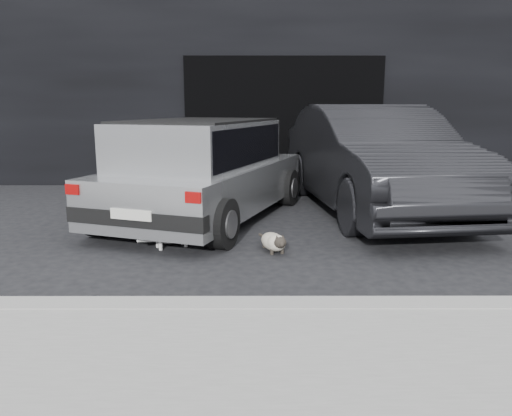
{
  "coord_description": "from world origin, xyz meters",
  "views": [
    {
      "loc": [
        0.42,
        -6.29,
        1.64
      ],
      "look_at": [
        0.43,
        -1.01,
        0.55
      ],
      "focal_mm": 35.0,
      "sensor_mm": 36.0,
      "label": 1
    }
  ],
  "objects_px": {
    "second_car": "(373,159)",
    "silver_hatchback": "(203,166)",
    "cat_siamese": "(274,242)",
    "cat_white": "(174,233)"
  },
  "relations": [
    {
      "from": "silver_hatchback",
      "to": "cat_siamese",
      "type": "xyz_separation_m",
      "value": [
        0.96,
        -1.63,
        -0.67
      ]
    },
    {
      "from": "second_car",
      "to": "silver_hatchback",
      "type": "bearing_deg",
      "value": -174.08
    },
    {
      "from": "silver_hatchback",
      "to": "cat_white",
      "type": "relative_size",
      "value": 6.21
    },
    {
      "from": "cat_white",
      "to": "second_car",
      "type": "bearing_deg",
      "value": 100.48
    },
    {
      "from": "cat_siamese",
      "to": "cat_white",
      "type": "height_order",
      "value": "cat_white"
    },
    {
      "from": "cat_siamese",
      "to": "cat_white",
      "type": "xyz_separation_m",
      "value": [
        -1.17,
        0.2,
        0.06
      ]
    },
    {
      "from": "silver_hatchback",
      "to": "second_car",
      "type": "relative_size",
      "value": 0.85
    },
    {
      "from": "silver_hatchback",
      "to": "cat_siamese",
      "type": "bearing_deg",
      "value": -39.75
    },
    {
      "from": "silver_hatchback",
      "to": "cat_white",
      "type": "bearing_deg",
      "value": -78.48
    },
    {
      "from": "silver_hatchback",
      "to": "second_car",
      "type": "xyz_separation_m",
      "value": [
        2.56,
        0.59,
        0.04
      ]
    }
  ]
}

